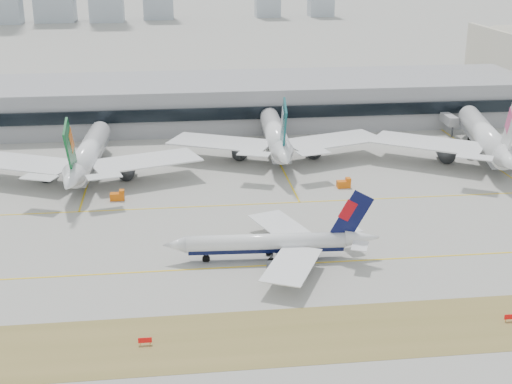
{
  "coord_description": "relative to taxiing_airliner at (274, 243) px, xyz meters",
  "views": [
    {
      "loc": [
        -18.76,
        -133.33,
        61.92
      ],
      "look_at": [
        -0.19,
        18.0,
        7.5
      ],
      "focal_mm": 50.0,
      "sensor_mm": 36.0,
      "label": 1
    }
  ],
  "objects": [
    {
      "name": "widebody_cathay",
      "position": [
        11.11,
        72.76,
        2.6
      ],
      "size": [
        65.16,
        63.79,
        23.25
      ],
      "rotation": [
        0.0,
        0.0,
        1.52
      ],
      "color": "white",
      "rests_on": "ground"
    },
    {
      "name": "gse_c",
      "position": [
        24.88,
        41.98,
        -2.54
      ],
      "size": [
        3.55,
        2.0,
        2.6
      ],
      "color": "#DE5F0B",
      "rests_on": "ground"
    },
    {
      "name": "ground",
      "position": [
        -0.99,
        2.34,
        -3.58
      ],
      "size": [
        3000.0,
        3000.0,
        0.0
      ],
      "primitive_type": "plane",
      "color": "gray",
      "rests_on": "ground"
    },
    {
      "name": "hold_sign_right",
      "position": [
        36.57,
        -29.66,
        -2.71
      ],
      "size": [
        2.2,
        0.15,
        1.35
      ],
      "color": "red",
      "rests_on": "ground"
    },
    {
      "name": "hold_sign_left",
      "position": [
        -25.34,
        -29.66,
        -2.71
      ],
      "size": [
        2.2,
        0.15,
        1.35
      ],
      "color": "red",
      "rests_on": "ground"
    },
    {
      "name": "widebody_china_air",
      "position": [
        71.79,
        60.87,
        2.98
      ],
      "size": [
        67.78,
        67.37,
        24.7
      ],
      "rotation": [
        0.0,
        0.0,
        1.36
      ],
      "color": "white",
      "rests_on": "ground"
    },
    {
      "name": "terminal",
      "position": [
        -0.99,
        117.18,
        3.92
      ],
      "size": [
        280.0,
        43.1,
        15.0
      ],
      "color": "gray",
      "rests_on": "ground"
    },
    {
      "name": "taxiing_airliner",
      "position": [
        0.0,
        0.0,
        0.0
      ],
      "size": [
        44.25,
        38.41,
        14.86
      ],
      "rotation": [
        0.0,
        0.0,
        3.09
      ],
      "color": "white",
      "rests_on": "ground"
    },
    {
      "name": "widebody_eva",
      "position": [
        -42.71,
        59.27,
        2.42
      ],
      "size": [
        63.31,
        62.01,
        22.6
      ],
      "rotation": [
        0.0,
        0.0,
        1.51
      ],
      "color": "white",
      "rests_on": "ground"
    },
    {
      "name": "gse_b",
      "position": [
        -33.73,
        39.55,
        -2.54
      ],
      "size": [
        3.55,
        2.0,
        2.6
      ],
      "color": "#DE5F0B",
      "rests_on": "ground"
    }
  ]
}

